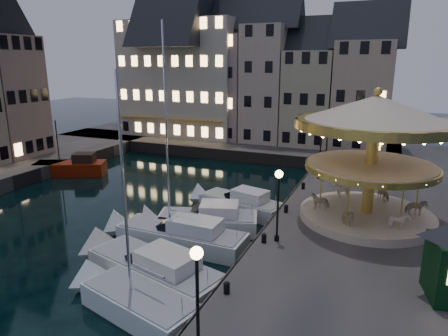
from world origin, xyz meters
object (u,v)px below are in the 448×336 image
at_px(streetlamp_c, 320,148).
at_px(red_fishing_boat, 72,168).
at_px(streetlamp_b, 278,196).
at_px(bollard_d, 303,185).
at_px(carousel, 374,135).
at_px(motorboat_d, 202,221).
at_px(bollard_c, 286,208).
at_px(streetlamp_a, 197,287).
at_px(motorboat_c, 176,235).
at_px(motorboat_a, 132,301).
at_px(bollard_a, 227,287).
at_px(motorboat_b, 150,268).
at_px(bollard_b, 264,237).
at_px(motorboat_e, 237,203).

height_order(streetlamp_c, red_fishing_boat, red_fishing_boat).
height_order(streetlamp_b, bollard_d, streetlamp_b).
bearing_deg(carousel, streetlamp_c, 118.59).
bearing_deg(motorboat_d, bollard_c, 22.01).
height_order(streetlamp_a, motorboat_c, motorboat_c).
distance_m(streetlamp_c, motorboat_c, 15.60).
relative_size(bollard_c, carousel, 0.06).
xyz_separation_m(streetlamp_b, motorboat_a, (-4.84, -7.18, -3.48)).
bearing_deg(bollard_a, motorboat_d, 122.38).
bearing_deg(red_fishing_boat, motorboat_a, -41.13).
relative_size(streetlamp_c, motorboat_c, 0.34).
xyz_separation_m(bollard_d, motorboat_b, (-5.03, -14.44, -0.96)).
bearing_deg(motorboat_d, motorboat_a, -83.65).
bearing_deg(bollard_b, motorboat_e, 121.67).
xyz_separation_m(streetlamp_c, bollard_c, (-0.60, -9.00, -2.41)).
bearing_deg(streetlamp_c, motorboat_e, -125.27).
bearing_deg(bollard_b, streetlamp_a, -86.39).
distance_m(bollard_b, motorboat_a, 7.99).
bearing_deg(motorboat_a, bollard_a, 15.61).
distance_m(motorboat_d, carousel, 12.43).
bearing_deg(bollard_c, motorboat_a, -109.94).
distance_m(motorboat_c, carousel, 13.68).
bearing_deg(bollard_b, streetlamp_b, 39.81).
bearing_deg(bollard_b, motorboat_c, 178.43).
height_order(streetlamp_c, bollard_a, streetlamp_c).
height_order(bollard_b, motorboat_d, motorboat_d).
bearing_deg(bollard_b, streetlamp_c, 87.55).
relative_size(bollard_b, bollard_d, 1.00).
distance_m(bollard_b, motorboat_b, 6.46).
distance_m(motorboat_c, red_fishing_boat, 20.28).
bearing_deg(motorboat_e, streetlamp_a, -73.38).
bearing_deg(motorboat_b, streetlamp_c, 72.56).
bearing_deg(bollard_d, streetlamp_b, -86.57).
bearing_deg(bollard_a, bollard_c, 90.00).
xyz_separation_m(bollard_c, motorboat_b, (-5.03, -8.94, -0.96)).
height_order(streetlamp_c, motorboat_a, motorboat_a).
distance_m(bollard_a, motorboat_c, 8.13).
distance_m(bollard_d, red_fishing_boat, 23.47).
height_order(streetlamp_c, motorboat_c, motorboat_c).
relative_size(streetlamp_b, motorboat_a, 0.36).
bearing_deg(streetlamp_b, red_fishing_boat, 158.26).
bearing_deg(motorboat_b, bollard_d, 70.78).
xyz_separation_m(streetlamp_c, motorboat_e, (-4.93, -6.98, -3.38)).
bearing_deg(motorboat_e, streetlamp_c, 54.73).
bearing_deg(streetlamp_b, bollard_d, 93.43).
xyz_separation_m(streetlamp_a, motorboat_d, (-5.90, 12.36, -3.38)).
distance_m(streetlamp_a, red_fishing_boat, 31.20).
height_order(bollard_b, motorboat_b, motorboat_b).
distance_m(bollard_d, carousel, 8.66).
height_order(bollard_a, motorboat_e, motorboat_e).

